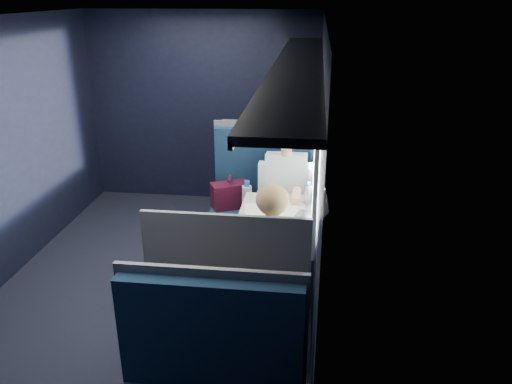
# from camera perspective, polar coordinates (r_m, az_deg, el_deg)

# --- Properties ---
(ground) EXTENTS (2.80, 4.20, 0.01)m
(ground) POSITION_cam_1_polar(r_m,az_deg,el_deg) (4.73, -11.07, -10.29)
(ground) COLOR black
(room_shell) EXTENTS (3.00, 4.40, 2.40)m
(room_shell) POSITION_cam_1_polar(r_m,az_deg,el_deg) (4.14, -12.25, 7.33)
(room_shell) COLOR black
(room_shell) RESTS_ON ground
(table) EXTENTS (0.62, 1.00, 0.74)m
(table) POSITION_cam_1_polar(r_m,az_deg,el_deg) (4.21, 1.79, -3.69)
(table) COLOR #54565E
(table) RESTS_ON ground
(seat_bay_near) EXTENTS (1.04, 0.62, 1.26)m
(seat_bay_near) POSITION_cam_1_polar(r_m,az_deg,el_deg) (5.12, 0.42, -1.80)
(seat_bay_near) COLOR #0C1E36
(seat_bay_near) RESTS_ON ground
(seat_bay_far) EXTENTS (1.04, 0.62, 1.26)m
(seat_bay_far) POSITION_cam_1_polar(r_m,az_deg,el_deg) (3.61, -2.51, -13.13)
(seat_bay_far) COLOR #0C1E36
(seat_bay_far) RESTS_ON ground
(seat_row_front) EXTENTS (1.04, 0.51, 1.16)m
(seat_row_front) POSITION_cam_1_polar(r_m,az_deg,el_deg) (5.98, 1.57, 1.64)
(seat_row_front) COLOR #0C1E36
(seat_row_front) RESTS_ON ground
(man) EXTENTS (0.53, 0.56, 1.32)m
(man) POSITION_cam_1_polar(r_m,az_deg,el_deg) (4.83, 3.35, 0.44)
(man) COLOR black
(man) RESTS_ON ground
(woman) EXTENTS (0.53, 0.56, 1.32)m
(woman) POSITION_cam_1_polar(r_m,az_deg,el_deg) (3.56, 1.86, -7.73)
(woman) COLOR black
(woman) RESTS_ON ground
(papers) EXTENTS (0.64, 0.84, 0.01)m
(papers) POSITION_cam_1_polar(r_m,az_deg,el_deg) (4.07, 2.48, -3.43)
(papers) COLOR white
(papers) RESTS_ON table
(laptop) EXTENTS (0.32, 0.36, 0.23)m
(laptop) POSITION_cam_1_polar(r_m,az_deg,el_deg) (4.11, 6.61, -2.40)
(laptop) COLOR silver
(laptop) RESTS_ON table
(bottle_small) EXTENTS (0.06, 0.06, 0.20)m
(bottle_small) POSITION_cam_1_polar(r_m,az_deg,el_deg) (4.40, 6.02, -0.27)
(bottle_small) COLOR silver
(bottle_small) RESTS_ON table
(cup) EXTENTS (0.07, 0.07, 0.09)m
(cup) POSITION_cam_1_polar(r_m,az_deg,el_deg) (4.47, 5.98, -0.57)
(cup) COLOR white
(cup) RESTS_ON table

